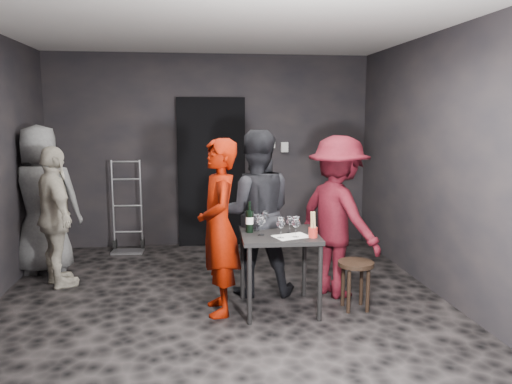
{
  "coord_description": "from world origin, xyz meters",
  "views": [
    {
      "loc": [
        -0.25,
        -4.61,
        1.85
      ],
      "look_at": [
        0.36,
        0.25,
        1.1
      ],
      "focal_mm": 35.0,
      "sensor_mm": 36.0,
      "label": 1
    }
  ],
  "objects": [
    {
      "name": "wall_back",
      "position": [
        0.0,
        2.5,
        1.35
      ],
      "size": [
        4.5,
        0.04,
        2.7
      ],
      "primitive_type": "cube",
      "color": "black",
      "rests_on": "ground"
    },
    {
      "name": "bystander_grey",
      "position": [
        -2.02,
        1.4,
        1.02
      ],
      "size": [
        1.04,
        0.62,
        2.04
      ],
      "primitive_type": "imported",
      "rotation": [
        0.0,
        0.0,
        3.22
      ],
      "color": "slate",
      "rests_on": "floor"
    },
    {
      "name": "wine_glass_c",
      "position": [
        0.43,
        0.11,
        0.85
      ],
      "size": [
        0.1,
        0.1,
        0.2
      ],
      "primitive_type": null,
      "rotation": [
        0.0,
        0.0,
        0.35
      ],
      "color": "white",
      "rests_on": "tasting_table"
    },
    {
      "name": "wine_bottle",
      "position": [
        0.27,
        -0.02,
        0.86
      ],
      "size": [
        0.07,
        0.07,
        0.3
      ],
      "rotation": [
        0.0,
        0.0,
        0.14
      ],
      "color": "black",
      "rests_on": "tasting_table"
    },
    {
      "name": "man_maroon",
      "position": [
        1.21,
        0.25,
        0.91
      ],
      "size": [
        1.02,
        1.29,
        1.82
      ],
      "primitive_type": "imported",
      "rotation": [
        0.0,
        0.0,
        2.05
      ],
      "color": "#480C15",
      "rests_on": "floor"
    },
    {
      "name": "breadstick_cup",
      "position": [
        0.82,
        -0.29,
        0.87
      ],
      "size": [
        0.08,
        0.08,
        0.26
      ],
      "rotation": [
        0.0,
        0.0,
        0.16
      ],
      "color": "#A7231A",
      "rests_on": "tasting_table"
    },
    {
      "name": "stool",
      "position": [
        1.27,
        -0.18,
        0.37
      ],
      "size": [
        0.34,
        0.34,
        0.47
      ],
      "rotation": [
        0.0,
        0.0,
        -0.42
      ],
      "color": "black",
      "rests_on": "floor"
    },
    {
      "name": "wallbox_upper",
      "position": [
        0.85,
        2.45,
        1.45
      ],
      "size": [
        0.12,
        0.06,
        0.12
      ],
      "primitive_type": "cube",
      "color": "#B7B7B2",
      "rests_on": "wall_back"
    },
    {
      "name": "tasting_mat",
      "position": [
        0.63,
        -0.23,
        0.75
      ],
      "size": [
        0.37,
        0.3,
        0.0
      ],
      "primitive_type": "cube",
      "rotation": [
        0.0,
        0.0,
        0.33
      ],
      "color": "white",
      "rests_on": "tasting_table"
    },
    {
      "name": "wine_glass_f",
      "position": [
        0.64,
        -0.09,
        0.84
      ],
      "size": [
        0.08,
        0.08,
        0.18
      ],
      "primitive_type": null,
      "rotation": [
        0.0,
        0.0,
        -0.31
      ],
      "color": "white",
      "rests_on": "tasting_table"
    },
    {
      "name": "ceiling",
      "position": [
        0.0,
        0.0,
        2.7
      ],
      "size": [
        4.5,
        5.0,
        0.02
      ],
      "primitive_type": "cube",
      "color": "silver",
      "rests_on": "ground"
    },
    {
      "name": "reserved_card",
      "position": [
        0.85,
        -0.14,
        0.8
      ],
      "size": [
        0.11,
        0.13,
        0.09
      ],
      "primitive_type": null,
      "rotation": [
        0.0,
        0.0,
        -0.33
      ],
      "color": "white",
      "rests_on": "tasting_table"
    },
    {
      "name": "tasting_table",
      "position": [
        0.54,
        -0.09,
        0.65
      ],
      "size": [
        0.72,
        0.72,
        0.75
      ],
      "rotation": [
        0.0,
        0.0,
        -0.03
      ],
      "color": "black",
      "rests_on": "floor"
    },
    {
      "name": "doorway",
      "position": [
        0.0,
        2.44,
        1.05
      ],
      "size": [
        0.95,
        0.1,
        2.1
      ],
      "primitive_type": "cube",
      "color": "black",
      "rests_on": "ground"
    },
    {
      "name": "bystander_cream",
      "position": [
        -1.74,
        0.87,
        0.78
      ],
      "size": [
        0.84,
        1.01,
        1.57
      ],
      "primitive_type": "imported",
      "rotation": [
        0.0,
        0.0,
        2.09
      ],
      "color": "#BFB5A1",
      "rests_on": "floor"
    },
    {
      "name": "hand_truck",
      "position": [
        -1.17,
        2.22,
        0.23
      ],
      "size": [
        0.42,
        0.35,
        1.26
      ],
      "rotation": [
        0.0,
        0.0,
        -0.05
      ],
      "color": "#B2B2B7",
      "rests_on": "floor"
    },
    {
      "name": "server_red",
      "position": [
        -0.03,
        -0.08,
        0.9
      ],
      "size": [
        0.48,
        0.69,
        1.81
      ],
      "primitive_type": "imported",
      "rotation": [
        0.0,
        0.0,
        -1.49
      ],
      "color": "#770F00",
      "rests_on": "floor"
    },
    {
      "name": "wall_right",
      "position": [
        2.25,
        0.0,
        1.35
      ],
      "size": [
        0.04,
        5.0,
        2.7
      ],
      "primitive_type": "cube",
      "color": "black",
      "rests_on": "ground"
    },
    {
      "name": "wall_front",
      "position": [
        0.0,
        -2.5,
        1.35
      ],
      "size": [
        4.5,
        0.04,
        2.7
      ],
      "primitive_type": "cube",
      "color": "black",
      "rests_on": "ground"
    },
    {
      "name": "wine_glass_b",
      "position": [
        0.34,
        0.04,
        0.84
      ],
      "size": [
        0.08,
        0.08,
        0.18
      ],
      "primitive_type": null,
      "rotation": [
        0.0,
        0.0,
        0.22
      ],
      "color": "white",
      "rests_on": "tasting_table"
    },
    {
      "name": "floor",
      "position": [
        0.0,
        0.0,
        0.0
      ],
      "size": [
        4.5,
        5.0,
        0.02
      ],
      "primitive_type": "cube",
      "color": "black",
      "rests_on": "ground"
    },
    {
      "name": "wine_glass_a",
      "position": [
        0.36,
        -0.14,
        0.86
      ],
      "size": [
        0.09,
        0.09,
        0.21
      ],
      "primitive_type": null,
      "rotation": [
        0.0,
        0.0,
        -0.11
      ],
      "color": "white",
      "rests_on": "tasting_table"
    },
    {
      "name": "wine_glass_e",
      "position": [
        0.66,
        -0.27,
        0.86
      ],
      "size": [
        0.08,
        0.08,
        0.21
      ],
      "primitive_type": null,
      "rotation": [
        0.0,
        0.0,
        0.03
      ],
      "color": "white",
      "rests_on": "tasting_table"
    },
    {
      "name": "woman_black",
      "position": [
        0.37,
        0.39,
        0.97
      ],
      "size": [
        0.98,
        0.58,
        1.95
      ],
      "primitive_type": "imported",
      "rotation": [
        0.0,
        0.0,
        3.07
      ],
      "color": "black",
      "rests_on": "floor"
    },
    {
      "name": "wallbox_lower",
      "position": [
        1.05,
        2.45,
        1.4
      ],
      "size": [
        0.1,
        0.06,
        0.14
      ],
      "primitive_type": "cube",
      "color": "#B7B7B2",
      "rests_on": "wall_back"
    },
    {
      "name": "wine_glass_d",
      "position": [
        0.52,
        -0.28,
        0.86
      ],
      "size": [
        0.09,
        0.09,
        0.21
      ],
      "primitive_type": null,
      "rotation": [
        0.0,
        0.0,
        -0.16
      ],
      "color": "white",
      "rests_on": "tasting_table"
    }
  ]
}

